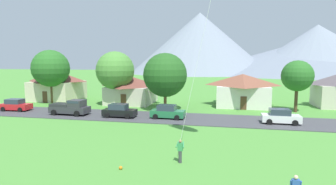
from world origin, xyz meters
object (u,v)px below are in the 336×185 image
(parked_car_green_mid_east, at_px, (168,112))
(tree_near_left, at_px, (165,75))
(tree_left_of_center, at_px, (115,71))
(tree_right_of_center, at_px, (51,68))
(house_rightmost, at_px, (57,85))
(parked_car_white_mid_west, at_px, (280,117))
(house_leftmost, at_px, (132,89))
(soccer_ball, at_px, (121,168))
(parked_car_red_west_end, at_px, (16,105))
(parked_car_black_east_end, at_px, (119,111))
(pickup_truck_charcoal_west_side, at_px, (71,107))
(tree_center, at_px, (297,76))
(house_left_center, at_px, (242,89))

(parked_car_green_mid_east, bearing_deg, tree_near_left, 105.45)
(tree_left_of_center, height_order, tree_right_of_center, tree_right_of_center)
(house_rightmost, xyz_separation_m, parked_car_white_mid_west, (36.72, -12.25, -1.92))
(house_rightmost, xyz_separation_m, tree_near_left, (21.91, -6.48, 2.39))
(house_leftmost, bearing_deg, soccer_ball, -71.92)
(tree_right_of_center, distance_m, parked_car_green_mid_east, 24.24)
(parked_car_white_mid_west, xyz_separation_m, soccer_ball, (-12.93, -16.24, -0.75))
(parked_car_red_west_end, relative_size, parked_car_black_east_end, 1.01)
(house_rightmost, bearing_deg, tree_near_left, -16.48)
(parked_car_black_east_end, bearing_deg, tree_near_left, 53.49)
(tree_near_left, height_order, pickup_truck_charcoal_west_side, tree_near_left)
(house_rightmost, bearing_deg, parked_car_green_mid_east, -27.35)
(tree_center, bearing_deg, parked_car_black_east_end, -159.15)
(house_leftmost, distance_m, tree_left_of_center, 4.72)
(tree_left_of_center, height_order, pickup_truck_charcoal_west_side, tree_left_of_center)
(parked_car_white_mid_west, bearing_deg, pickup_truck_charcoal_west_side, -179.40)
(house_leftmost, height_order, tree_left_of_center, tree_left_of_center)
(tree_right_of_center, bearing_deg, soccer_ball, -47.93)
(house_leftmost, relative_size, parked_car_white_mid_west, 1.98)
(parked_car_white_mid_west, bearing_deg, parked_car_green_mid_east, 179.53)
(house_leftmost, bearing_deg, house_left_center, 3.55)
(parked_car_green_mid_east, bearing_deg, house_rightmost, 152.65)
(house_leftmost, bearing_deg, parked_car_red_west_end, -142.61)
(house_leftmost, relative_size, soccer_ball, 34.66)
(tree_left_of_center, distance_m, pickup_truck_charcoal_west_side, 10.23)
(house_rightmost, relative_size, tree_near_left, 1.02)
(house_left_center, height_order, parked_car_black_east_end, house_left_center)
(parked_car_white_mid_west, height_order, pickup_truck_charcoal_west_side, pickup_truck_charcoal_west_side)
(parked_car_white_mid_west, bearing_deg, tree_right_of_center, 166.30)
(parked_car_white_mid_west, bearing_deg, tree_near_left, 158.72)
(house_leftmost, relative_size, tree_near_left, 1.00)
(house_rightmost, relative_size, parked_car_red_west_end, 2.00)
(parked_car_green_mid_east, distance_m, soccer_ball, 16.37)
(house_left_center, xyz_separation_m, soccer_ball, (-9.33, -28.73, -2.54))
(parked_car_green_mid_east, bearing_deg, house_leftmost, 127.70)
(house_leftmost, distance_m, parked_car_white_mid_west, 24.75)
(parked_car_red_west_end, relative_size, soccer_ball, 17.82)
(pickup_truck_charcoal_west_side, height_order, soccer_ball, pickup_truck_charcoal_west_side)
(house_rightmost, height_order, tree_left_of_center, tree_left_of_center)
(parked_car_black_east_end, bearing_deg, soccer_ball, -67.71)
(tree_left_of_center, relative_size, tree_center, 1.20)
(house_rightmost, distance_m, parked_car_white_mid_west, 38.75)
(tree_left_of_center, xyz_separation_m, parked_car_red_west_end, (-12.19, -7.67, -4.79))
(tree_near_left, relative_size, tree_left_of_center, 0.96)
(pickup_truck_charcoal_west_side, bearing_deg, parked_car_red_west_end, 173.74)
(parked_car_white_mid_west, bearing_deg, parked_car_red_west_end, 178.79)
(tree_left_of_center, relative_size, soccer_ball, 36.40)
(house_left_center, height_order, tree_center, tree_center)
(tree_center, distance_m, tree_right_of_center, 38.90)
(parked_car_red_west_end, xyz_separation_m, soccer_ball, (22.87, -17.00, -0.75))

